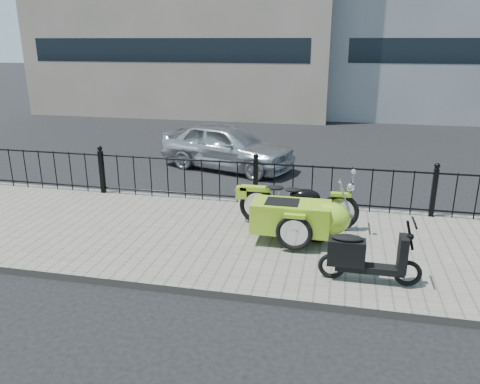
% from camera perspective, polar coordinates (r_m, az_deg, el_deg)
% --- Properties ---
extents(ground, '(120.00, 120.00, 0.00)m').
position_cam_1_polar(ground, '(8.75, 0.31, -4.90)').
color(ground, black).
rests_on(ground, ground).
extents(sidewalk, '(30.00, 3.80, 0.12)m').
position_cam_1_polar(sidewalk, '(8.28, -0.41, -5.83)').
color(sidewalk, '#6B655A').
rests_on(sidewalk, ground).
extents(curb, '(30.00, 0.10, 0.12)m').
position_cam_1_polar(curb, '(10.04, 2.03, -1.45)').
color(curb, gray).
rests_on(curb, ground).
extents(iron_fence, '(14.11, 0.11, 1.08)m').
position_cam_1_polar(iron_fence, '(9.75, 1.92, 1.20)').
color(iron_fence, black).
rests_on(iron_fence, sidewalk).
extents(motorcycle_sidecar, '(2.28, 1.48, 0.98)m').
position_cam_1_polar(motorcycle_sidecar, '(8.00, 7.59, -2.71)').
color(motorcycle_sidecar, black).
rests_on(motorcycle_sidecar, sidewalk).
extents(scooter, '(1.43, 0.42, 0.97)m').
position_cam_1_polar(scooter, '(6.87, 14.75, -7.66)').
color(scooter, black).
rests_on(scooter, sidewalk).
extents(spare_tire, '(0.60, 0.11, 0.60)m').
position_cam_1_polar(spare_tire, '(8.01, 9.38, -4.13)').
color(spare_tire, black).
rests_on(spare_tire, sidewalk).
extents(sedan_car, '(4.04, 2.56, 1.28)m').
position_cam_1_polar(sedan_car, '(12.90, -1.59, 5.63)').
color(sedan_car, silver).
rests_on(sedan_car, ground).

